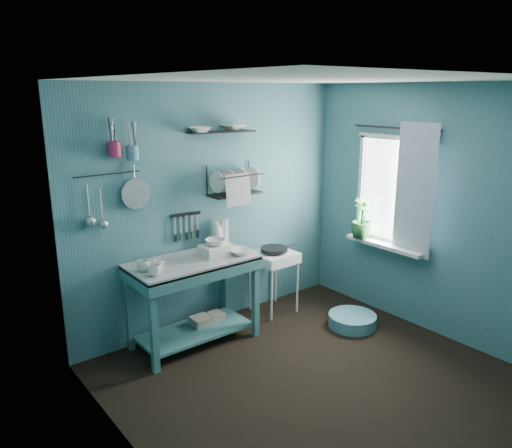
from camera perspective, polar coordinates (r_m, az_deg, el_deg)
floor at (r=4.57m, az=6.38°, el=-17.06°), size 3.20×3.20×0.00m
ceiling at (r=3.88m, az=7.49°, el=16.08°), size 3.20×3.20×0.00m
wall_back at (r=5.18m, az=-4.88°, el=1.91°), size 3.20×0.00×3.20m
wall_front at (r=3.24m, az=26.13°, el=-7.80°), size 3.20×0.00×3.20m
wall_left at (r=3.18m, az=-14.16°, el=-7.03°), size 0.00×3.00×3.00m
wall_right at (r=5.27m, az=19.33°, el=1.34°), size 0.00×3.00×3.00m
work_counter at (r=4.95m, az=-7.11°, el=-8.80°), size 1.23×0.62×0.86m
mug_left at (r=4.42m, az=-11.56°, el=-5.21°), size 0.12×0.12×0.10m
mug_mid at (r=4.55m, az=-11.01°, el=-4.62°), size 0.14×0.14×0.09m
mug_right at (r=4.55m, az=-12.70°, el=-4.69°), size 0.17×0.17×0.10m
wash_tub at (r=4.88m, az=-4.66°, el=-2.99°), size 0.28×0.22×0.10m
tub_bowl at (r=4.86m, az=-4.68°, el=-2.09°), size 0.19×0.19×0.06m
soap_bottle at (r=5.12m, az=-4.46°, el=-0.97°), size 0.11×0.12×0.30m
water_bottle at (r=5.19m, az=-3.66°, el=-0.83°), size 0.09×0.09×0.28m
counter_bowl at (r=4.90m, az=-1.85°, el=-3.18°), size 0.22×0.22×0.05m
hotplate_stand at (r=5.62m, az=2.04°, el=-6.62°), size 0.50×0.50×0.70m
frying_pan at (r=5.49m, az=2.07°, el=-2.88°), size 0.30×0.30×0.03m
knife_strip at (r=4.98m, az=-8.06°, el=1.10°), size 0.32×0.06×0.03m
dish_rack at (r=5.12m, az=-2.44°, el=5.10°), size 0.57×0.29×0.32m
upper_shelf at (r=5.00m, az=-4.03°, el=10.47°), size 0.72×0.28×0.01m
shelf_bowl_left at (r=4.87m, az=-6.45°, el=10.37°), size 0.23×0.23×0.05m
shelf_bowl_right at (r=5.09m, az=-2.56°, el=10.77°), size 0.25×0.25×0.06m
utensil_cup_magenta at (r=4.51m, az=-15.86°, el=8.25°), size 0.11×0.11×0.13m
utensil_cup_teal at (r=4.58m, az=-13.94°, el=7.90°), size 0.11×0.11×0.13m
colander at (r=4.67m, az=-13.58°, el=3.38°), size 0.28×0.03×0.28m
ladle_outer at (r=4.52m, az=-18.66°, el=2.48°), size 0.01×0.01×0.30m
ladle_inner at (r=4.57m, az=-17.30°, el=2.09°), size 0.01×0.01×0.30m
hook_rail at (r=4.56m, az=-16.64°, el=5.47°), size 0.60×0.01×0.01m
window_glass at (r=5.47m, az=15.44°, el=3.74°), size 0.00×1.10×1.10m
windowsill at (r=5.55m, az=14.49°, el=-2.33°), size 0.16×0.95×0.04m
curtain at (r=5.24m, az=17.67°, el=3.65°), size 0.00×1.35×1.35m
curtain_rod at (r=5.36m, az=15.64°, el=10.52°), size 0.02×1.05×0.02m
potted_plant at (r=5.63m, az=12.04°, el=0.62°), size 0.27×0.27×0.44m
storage_tin_large at (r=5.17m, az=-6.32°, el=-11.63°), size 0.18×0.18×0.22m
storage_tin_small at (r=5.29m, az=-4.62°, el=-11.04°), size 0.15×0.15×0.20m
floor_basin at (r=5.47m, az=10.95°, el=-10.76°), size 0.50×0.50×0.13m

